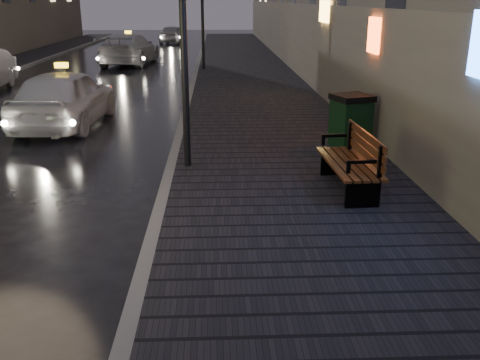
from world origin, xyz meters
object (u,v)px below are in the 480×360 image
object	(u,v)px
bench	(353,161)
taxi_near	(65,97)
car_far	(173,34)
trash_bin	(351,120)
taxi_mid	(129,49)

from	to	relation	value
bench	taxi_near	world-z (taller)	taxi_near
bench	car_far	distance (m)	36.05
trash_bin	taxi_near	size ratio (longest dim) A/B	0.25
taxi_near	taxi_mid	xyz separation A→B (m)	(-0.49, 14.96, 0.01)
trash_bin	taxi_mid	world-z (taller)	taxi_mid
bench	taxi_mid	bearing A→B (deg)	106.25
trash_bin	taxi_mid	distance (m)	19.63
bench	trash_bin	size ratio (longest dim) A/B	1.75
bench	trash_bin	world-z (taller)	trash_bin
trash_bin	bench	bearing A→B (deg)	-120.71
trash_bin	taxi_near	bearing A→B (deg)	139.02
taxi_mid	trash_bin	bearing A→B (deg)	120.05
bench	taxi_mid	world-z (taller)	taxi_mid
bench	taxi_near	bearing A→B (deg)	135.27
trash_bin	taxi_mid	size ratio (longest dim) A/B	0.21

